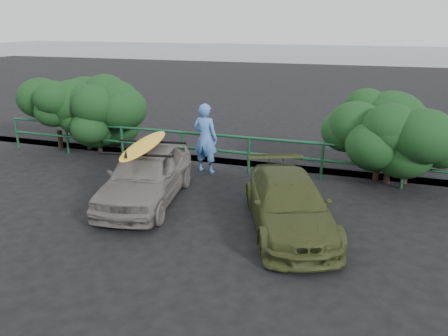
# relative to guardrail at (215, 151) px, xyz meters

# --- Properties ---
(ground) EXTENTS (80.00, 80.00, 0.00)m
(ground) POSITION_rel_guardrail_xyz_m (0.00, -5.00, -0.52)
(ground) COLOR black
(ocean) EXTENTS (200.00, 200.00, 0.00)m
(ocean) POSITION_rel_guardrail_xyz_m (0.00, 55.00, -0.52)
(ocean) COLOR slate
(ocean) RESTS_ON ground
(guardrail) EXTENTS (14.00, 0.08, 1.04)m
(guardrail) POSITION_rel_guardrail_xyz_m (0.00, 0.00, 0.00)
(guardrail) COLOR #154A2B
(guardrail) RESTS_ON ground
(shrub_left) EXTENTS (3.20, 2.40, 2.26)m
(shrub_left) POSITION_rel_guardrail_xyz_m (-4.80, 0.40, 0.61)
(shrub_left) COLOR #163C18
(shrub_left) RESTS_ON ground
(shrub_right) EXTENTS (3.20, 2.40, 2.12)m
(shrub_right) POSITION_rel_guardrail_xyz_m (5.00, 0.50, 0.54)
(shrub_right) COLOR #163C18
(shrub_right) RESTS_ON ground
(sedan) EXTENTS (2.06, 3.91, 1.27)m
(sedan) POSITION_rel_guardrail_xyz_m (-0.71, -2.73, 0.11)
(sedan) COLOR slate
(sedan) RESTS_ON ground
(olive_vehicle) EXTENTS (2.75, 4.01, 1.08)m
(olive_vehicle) POSITION_rel_guardrail_xyz_m (2.70, -3.13, 0.02)
(olive_vehicle) COLOR #3A421D
(olive_vehicle) RESTS_ON ground
(man) EXTENTS (0.76, 0.55, 1.94)m
(man) POSITION_rel_guardrail_xyz_m (-0.16, -0.32, 0.45)
(man) COLOR #4580D1
(man) RESTS_ON ground
(roof_rack) EXTENTS (1.83, 1.41, 0.06)m
(roof_rack) POSITION_rel_guardrail_xyz_m (-0.71, -2.73, 0.78)
(roof_rack) COLOR black
(roof_rack) RESTS_ON sedan
(surfboard) EXTENTS (0.96, 2.72, 0.08)m
(surfboard) POSITION_rel_guardrail_xyz_m (-0.71, -2.73, 0.84)
(surfboard) COLOR yellow
(surfboard) RESTS_ON roof_rack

